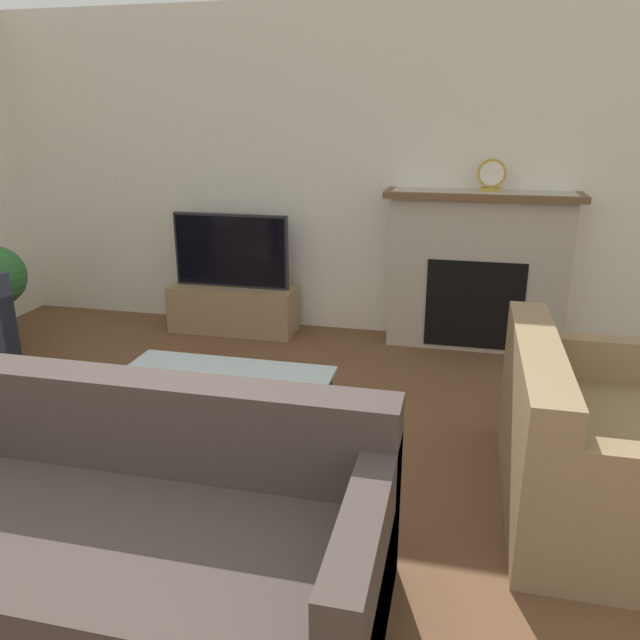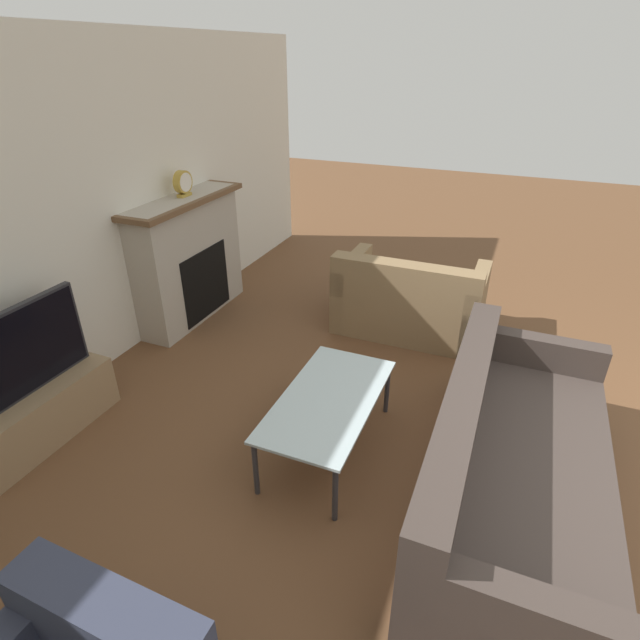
% 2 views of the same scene
% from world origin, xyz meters
% --- Properties ---
extents(wall_back, '(8.47, 0.06, 2.70)m').
position_xyz_m(wall_back, '(0.00, 4.49, 1.35)').
color(wall_back, silver).
rests_on(wall_back, ground_plane).
extents(fireplace, '(1.50, 0.40, 1.27)m').
position_xyz_m(fireplace, '(1.48, 4.28, 0.66)').
color(fireplace, '#B2A899').
rests_on(fireplace, ground_plane).
extents(tv_stand, '(1.10, 0.40, 0.40)m').
position_xyz_m(tv_stand, '(-0.58, 4.18, 0.20)').
color(tv_stand, '#997A56').
rests_on(tv_stand, ground_plane).
extents(tv, '(1.01, 0.06, 0.63)m').
position_xyz_m(tv, '(-0.58, 4.17, 0.72)').
color(tv, '#232328').
rests_on(tv, tv_stand).
extents(couch_sectional, '(2.26, 0.97, 0.82)m').
position_xyz_m(couch_sectional, '(0.05, 1.00, 0.28)').
color(couch_sectional, '#3D332D').
rests_on(couch_sectional, ground_plane).
extents(couch_loveseat, '(0.92, 1.40, 0.82)m').
position_xyz_m(couch_loveseat, '(2.05, 2.10, 0.29)').
color(couch_loveseat, '#8C704C').
rests_on(couch_loveseat, ground_plane).
extents(coffee_table, '(1.20, 0.61, 0.45)m').
position_xyz_m(coffee_table, '(0.10, 2.20, 0.41)').
color(coffee_table, '#333338').
rests_on(coffee_table, ground_plane).
extents(mantel_clock, '(0.22, 0.07, 0.25)m').
position_xyz_m(mantel_clock, '(1.53, 4.28, 1.39)').
color(mantel_clock, '#B79338').
rests_on(mantel_clock, fireplace).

